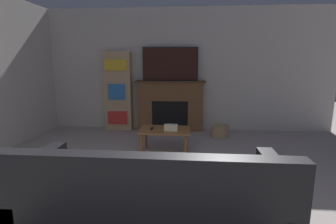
{
  "coord_description": "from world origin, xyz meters",
  "views": [
    {
      "loc": [
        0.29,
        -1.46,
        1.56
      ],
      "look_at": [
        -0.08,
        2.74,
        0.73
      ],
      "focal_mm": 28.0,
      "sensor_mm": 36.0,
      "label": 1
    }
  ],
  "objects_px": {
    "couch": "(151,202)",
    "tv": "(170,64)",
    "fireplace": "(170,105)",
    "coffee_table": "(165,133)",
    "storage_basket": "(220,131)",
    "bookshelf": "(118,91)"
  },
  "relations": [
    {
      "from": "couch",
      "to": "tv",
      "type": "bearing_deg",
      "value": 91.72
    },
    {
      "from": "fireplace",
      "to": "couch",
      "type": "distance_m",
      "value": 3.65
    },
    {
      "from": "coffee_table",
      "to": "fireplace",
      "type": "bearing_deg",
      "value": 91.1
    },
    {
      "from": "tv",
      "to": "couch",
      "type": "height_order",
      "value": "tv"
    },
    {
      "from": "tv",
      "to": "storage_basket",
      "type": "height_order",
      "value": "tv"
    },
    {
      "from": "fireplace",
      "to": "coffee_table",
      "type": "xyz_separation_m",
      "value": [
        0.03,
        -1.55,
        -0.2
      ]
    },
    {
      "from": "fireplace",
      "to": "couch",
      "type": "height_order",
      "value": "fireplace"
    },
    {
      "from": "fireplace",
      "to": "tv",
      "type": "relative_size",
      "value": 1.29
    },
    {
      "from": "fireplace",
      "to": "coffee_table",
      "type": "relative_size",
      "value": 1.84
    },
    {
      "from": "bookshelf",
      "to": "couch",
      "type": "bearing_deg",
      "value": -70.39
    },
    {
      "from": "tv",
      "to": "couch",
      "type": "xyz_separation_m",
      "value": [
        0.11,
        -3.62,
        -1.2
      ]
    },
    {
      "from": "fireplace",
      "to": "storage_basket",
      "type": "relative_size",
      "value": 4.25
    },
    {
      "from": "fireplace",
      "to": "coffee_table",
      "type": "bearing_deg",
      "value": -88.9
    },
    {
      "from": "tv",
      "to": "coffee_table",
      "type": "distance_m",
      "value": 1.9
    },
    {
      "from": "fireplace",
      "to": "tv",
      "type": "bearing_deg",
      "value": -90.0
    },
    {
      "from": "fireplace",
      "to": "bookshelf",
      "type": "bearing_deg",
      "value": -178.89
    },
    {
      "from": "couch",
      "to": "storage_basket",
      "type": "bearing_deg",
      "value": 73.17
    },
    {
      "from": "couch",
      "to": "bookshelf",
      "type": "bearing_deg",
      "value": 109.61
    },
    {
      "from": "couch",
      "to": "coffee_table",
      "type": "distance_m",
      "value": 2.09
    },
    {
      "from": "fireplace",
      "to": "coffee_table",
      "type": "distance_m",
      "value": 1.57
    },
    {
      "from": "storage_basket",
      "to": "bookshelf",
      "type": "bearing_deg",
      "value": 169.53
    },
    {
      "from": "tv",
      "to": "bookshelf",
      "type": "bearing_deg",
      "value": -179.86
    }
  ]
}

